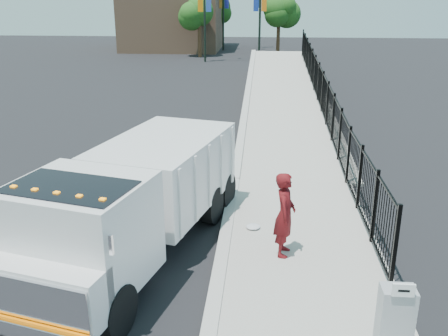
{
  "coord_description": "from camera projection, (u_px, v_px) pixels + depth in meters",
  "views": [
    {
      "loc": [
        0.86,
        -11.07,
        5.83
      ],
      "look_at": [
        -0.19,
        2.0,
        1.2
      ],
      "focal_mm": 40.0,
      "sensor_mm": 36.0,
      "label": 1
    }
  ],
  "objects": [
    {
      "name": "tree_1",
      "position": [
        279.0,
        13.0,
        48.68
      ],
      "size": [
        2.52,
        2.52,
        5.26
      ],
      "color": "#382314",
      "rests_on": "ground"
    },
    {
      "name": "ground",
      "position": [
        225.0,
        240.0,
        12.41
      ],
      "size": [
        120.0,
        120.0,
        0.0
      ],
      "primitive_type": "plane",
      "color": "black",
      "rests_on": "ground"
    },
    {
      "name": "ramp",
      "position": [
        287.0,
        105.0,
        27.29
      ],
      "size": [
        3.95,
        24.06,
        3.19
      ],
      "primitive_type": "cube",
      "rotation": [
        0.06,
        0.0,
        0.0
      ],
      "color": "#9E998E",
      "rests_on": "ground"
    },
    {
      "name": "debris",
      "position": [
        253.0,
        226.0,
        12.77
      ],
      "size": [
        0.38,
        0.38,
        0.09
      ],
      "primitive_type": "ellipsoid",
      "color": "silver",
      "rests_on": "sidewalk"
    },
    {
      "name": "utility_cabinet",
      "position": [
        395.0,
        321.0,
        8.16
      ],
      "size": [
        0.55,
        0.4,
        1.25
      ],
      "primitive_type": "cube",
      "color": "gray",
      "rests_on": "sidewalk"
    },
    {
      "name": "worker",
      "position": [
        285.0,
        214.0,
        11.21
      ],
      "size": [
        0.56,
        0.78,
        1.98
      ],
      "primitive_type": "imported",
      "rotation": [
        0.0,
        0.0,
        1.44
      ],
      "color": "#5C0F12",
      "rests_on": "sidewalk"
    },
    {
      "name": "arrow_sign",
      "position": [
        404.0,
        290.0,
        7.7
      ],
      "size": [
        0.35,
        0.04,
        0.22
      ],
      "primitive_type": "cube",
      "color": "white",
      "rests_on": "utility_cabinet"
    },
    {
      "name": "light_pole_1",
      "position": [
        256.0,
        10.0,
        43.76
      ],
      "size": [
        3.78,
        0.22,
        8.0
      ],
      "color": "black",
      "rests_on": "ground"
    },
    {
      "name": "truck",
      "position": [
        132.0,
        199.0,
        11.16
      ],
      "size": [
        4.2,
        7.97,
        2.61
      ],
      "rotation": [
        0.0,
        0.0,
        -0.25
      ],
      "color": "black",
      "rests_on": "ground"
    },
    {
      "name": "tree_0",
      "position": [
        199.0,
        14.0,
        46.2
      ],
      "size": [
        2.78,
        2.78,
        5.39
      ],
      "color": "#382314",
      "rests_on": "ground"
    },
    {
      "name": "curb",
      "position": [
        218.0,
        281.0,
        10.5
      ],
      "size": [
        0.3,
        12.0,
        0.16
      ],
      "primitive_type": "cube",
      "color": "#ADAAA3",
      "rests_on": "ground"
    },
    {
      "name": "light_pole_0",
      "position": [
        208.0,
        10.0,
        42.72
      ],
      "size": [
        3.77,
        0.22,
        8.0
      ],
      "color": "black",
      "rests_on": "ground"
    },
    {
      "name": "tree_2",
      "position": [
        218.0,
        10.0,
        56.12
      ],
      "size": [
        2.72,
        2.72,
        5.36
      ],
      "color": "#382314",
      "rests_on": "ground"
    },
    {
      "name": "iron_fence",
      "position": [
        322.0,
        105.0,
        23.12
      ],
      "size": [
        0.1,
        28.0,
        1.8
      ],
      "primitive_type": "cube",
      "color": "black",
      "rests_on": "ground"
    },
    {
      "name": "sidewalk",
      "position": [
        310.0,
        286.0,
        10.36
      ],
      "size": [
        3.55,
        12.0,
        0.12
      ],
      "primitive_type": "cube",
      "color": "#9E998E",
      "rests_on": "ground"
    },
    {
      "name": "light_pole_3",
      "position": [
        258.0,
        7.0,
        53.81
      ],
      "size": [
        3.77,
        0.22,
        8.0
      ],
      "color": "black",
      "rests_on": "ground"
    },
    {
      "name": "building",
      "position": [
        173.0,
        10.0,
        53.12
      ],
      "size": [
        10.0,
        10.0,
        8.0
      ],
      "primitive_type": "cube",
      "color": "#8C664C",
      "rests_on": "ground"
    },
    {
      "name": "light_pole_2",
      "position": [
        226.0,
        7.0,
        51.69
      ],
      "size": [
        3.78,
        0.22,
        8.0
      ],
      "color": "black",
      "rests_on": "ground"
    }
  ]
}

